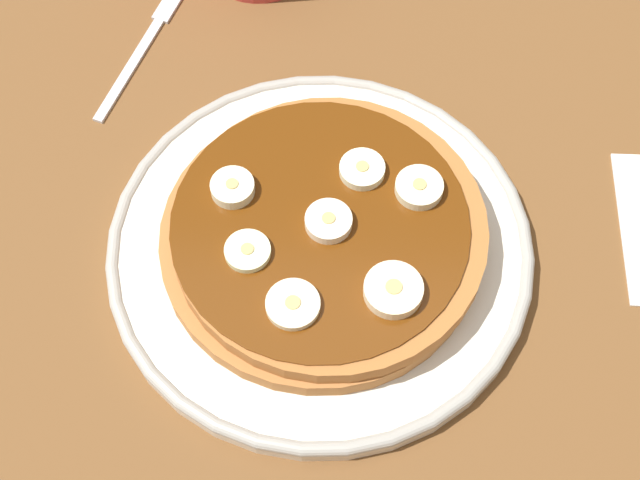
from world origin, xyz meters
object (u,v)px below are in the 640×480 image
at_px(banana_slice_0, 329,220).
at_px(fork, 146,41).
at_px(banana_slice_2, 233,188).
at_px(banana_slice_4, 393,291).
at_px(banana_slice_1, 248,252).
at_px(banana_slice_6, 293,305).
at_px(banana_slice_5, 419,188).
at_px(banana_slice_3, 362,170).
at_px(pancake_stack, 321,235).
at_px(plate, 320,248).

xyz_separation_m(banana_slice_0, fork, (0.14, -0.16, -0.04)).
height_order(banana_slice_2, banana_slice_4, same).
height_order(banana_slice_4, fork, banana_slice_4).
bearing_deg(banana_slice_1, banana_slice_0, -151.83).
distance_m(banana_slice_1, banana_slice_6, 0.04).
bearing_deg(fork, banana_slice_4, 132.01).
distance_m(banana_slice_1, banana_slice_5, 0.11).
distance_m(banana_slice_3, fork, 0.20).
bearing_deg(pancake_stack, plate, 8.82).
xyz_separation_m(plate, pancake_stack, (-0.00, -0.00, 0.02)).
height_order(pancake_stack, banana_slice_3, banana_slice_3).
height_order(banana_slice_0, banana_slice_3, same).
distance_m(banana_slice_0, banana_slice_1, 0.05).
xyz_separation_m(pancake_stack, banana_slice_3, (-0.02, -0.04, 0.02)).
bearing_deg(fork, banana_slice_5, 145.74).
distance_m(pancake_stack, banana_slice_1, 0.05).
bearing_deg(fork, plate, 130.60).
distance_m(plate, banana_slice_6, 0.06).
relative_size(plate, banana_slice_6, 8.50).
bearing_deg(banana_slice_5, banana_slice_4, 79.66).
distance_m(pancake_stack, fork, 0.21).
bearing_deg(banana_slice_2, banana_slice_3, -165.69).
xyz_separation_m(pancake_stack, fork, (0.14, -0.16, -0.02)).
bearing_deg(banana_slice_2, banana_slice_4, 148.60).
relative_size(plate, banana_slice_4, 7.77).
bearing_deg(fork, banana_slice_1, 117.91).
relative_size(banana_slice_4, banana_slice_5, 1.17).
xyz_separation_m(banana_slice_3, banana_slice_5, (-0.03, 0.01, 0.00)).
bearing_deg(banana_slice_0, banana_slice_2, -15.97).
bearing_deg(banana_slice_3, plate, 59.11).
bearing_deg(banana_slice_3, banana_slice_0, 64.18).
bearing_deg(banana_slice_5, banana_slice_3, -16.77).
bearing_deg(banana_slice_5, banana_slice_2, 4.66).
bearing_deg(banana_slice_5, banana_slice_0, 26.36).
relative_size(pancake_stack, banana_slice_0, 7.16).
distance_m(banana_slice_4, fork, 0.27).
xyz_separation_m(banana_slice_2, banana_slice_6, (-0.04, 0.07, -0.00)).
xyz_separation_m(plate, fork, (0.14, -0.16, -0.01)).
distance_m(banana_slice_0, banana_slice_3, 0.04).
relative_size(banana_slice_2, banana_slice_4, 0.78).
distance_m(banana_slice_1, banana_slice_4, 0.09).
height_order(pancake_stack, banana_slice_5, banana_slice_5).
height_order(pancake_stack, banana_slice_6, banana_slice_6).
height_order(plate, banana_slice_6, banana_slice_6).
xyz_separation_m(banana_slice_2, banana_slice_5, (-0.11, -0.01, -0.00)).
bearing_deg(pancake_stack, banana_slice_6, 77.75).
height_order(banana_slice_1, banana_slice_6, same).
distance_m(banana_slice_0, banana_slice_5, 0.06).
relative_size(banana_slice_0, banana_slice_2, 1.06).
bearing_deg(banana_slice_2, fork, -59.60).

